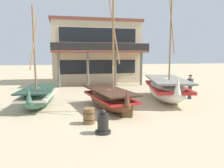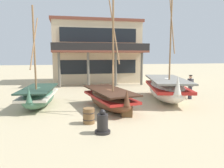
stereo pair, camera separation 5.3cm
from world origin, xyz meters
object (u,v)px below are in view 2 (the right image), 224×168
at_px(fishing_boat_far_right, 39,96).
at_px(capstan_winch, 103,124).
at_px(fishing_boat_centre_large, 167,88).
at_px(wooden_barrel, 89,116).
at_px(fishing_boat_near_left, 109,98).
at_px(fisherman_by_hull, 190,87).
at_px(cargo_crate, 127,112).
at_px(harbor_building_main, 96,52).

xyz_separation_m(fishing_boat_far_right, capstan_winch, (2.97, -5.24, -0.25)).
relative_size(fishing_boat_centre_large, capstan_winch, 8.04).
bearing_deg(fishing_boat_far_right, wooden_barrel, -56.65).
relative_size(fishing_boat_near_left, fisherman_by_hull, 3.90).
bearing_deg(fisherman_by_hull, fishing_boat_far_right, -179.53).
distance_m(cargo_crate, harbor_building_main, 15.43).
relative_size(fishing_boat_near_left, cargo_crate, 12.23).
bearing_deg(fishing_boat_centre_large, capstan_winch, -135.07).
relative_size(fishing_boat_far_right, harbor_building_main, 0.58).
height_order(fishing_boat_centre_large, cargo_crate, fishing_boat_centre_large).
relative_size(fishing_boat_near_left, harbor_building_main, 0.66).
height_order(fishing_boat_far_right, capstan_winch, fishing_boat_far_right).
bearing_deg(wooden_barrel, capstan_winch, -73.41).
bearing_deg(wooden_barrel, fisherman_by_hull, 28.02).
bearing_deg(wooden_barrel, cargo_crate, 20.40).
distance_m(capstan_winch, wooden_barrel, 1.39).
bearing_deg(fishing_boat_far_right, harbor_building_main, 66.71).
distance_m(capstan_winch, cargo_crate, 2.63).
xyz_separation_m(capstan_winch, wooden_barrel, (-0.40, 1.33, -0.03)).
bearing_deg(fishing_boat_near_left, fishing_boat_far_right, 159.30).
relative_size(fishing_boat_near_left, capstan_winch, 6.87).
relative_size(capstan_winch, harbor_building_main, 0.10).
relative_size(wooden_barrel, cargo_crate, 1.30).
xyz_separation_m(fisherman_by_hull, cargo_crate, (-5.50, -3.25, -0.61)).
height_order(fisherman_by_hull, cargo_crate, fisherman_by_hull).
relative_size(fishing_boat_centre_large, fisherman_by_hull, 4.57).
bearing_deg(fishing_boat_far_right, fishing_boat_centre_large, 0.39).
relative_size(fisherman_by_hull, harbor_building_main, 0.17).
distance_m(fishing_boat_centre_large, cargo_crate, 4.94).
bearing_deg(fishing_boat_near_left, wooden_barrel, -120.71).
distance_m(fishing_boat_near_left, cargo_crate, 1.80).
xyz_separation_m(fisherman_by_hull, harbor_building_main, (-4.95, 11.83, 2.63)).
bearing_deg(fishing_boat_far_right, cargo_crate, -34.66).
bearing_deg(wooden_barrel, harbor_building_main, 80.84).
height_order(fishing_boat_centre_large, harbor_building_main, fishing_boat_centre_large).
xyz_separation_m(fishing_boat_centre_large, fishing_boat_far_right, (-8.28, -0.06, -0.19)).
xyz_separation_m(fishing_boat_centre_large, harbor_building_main, (-3.15, 11.85, 2.64)).
bearing_deg(capstan_winch, harbor_building_main, 82.83).
relative_size(fishing_boat_far_right, wooden_barrel, 8.20).
bearing_deg(cargo_crate, fishing_boat_near_left, 109.29).
xyz_separation_m(fishing_boat_centre_large, cargo_crate, (-3.70, -3.22, -0.60)).
relative_size(capstan_winch, cargo_crate, 1.78).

